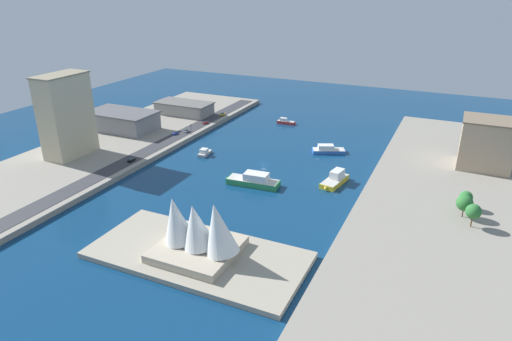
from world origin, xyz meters
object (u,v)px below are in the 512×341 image
(taxi_yellow_cab, at_px, (223,114))
(ferry_yellow_fast, at_px, (335,179))
(hatchback_blue, at_px, (175,133))
(catamaran_blue, at_px, (328,150))
(carpark_squat_concrete, at_px, (184,108))
(opera_landmark, at_px, (198,231))
(warehouse_low_gray, at_px, (122,120))
(traffic_light_waterfront, at_px, (191,128))
(suv_black, at_px, (131,160))
(yacht_sleek_gray, at_px, (205,153))
(ferry_green_doubledeck, at_px, (254,180))
(pickup_red, at_px, (205,123))
(tugboat_red, at_px, (286,122))
(apartment_midrise_tan, at_px, (487,144))
(office_block_beige, at_px, (66,116))
(sedan_silver, at_px, (187,131))

(taxi_yellow_cab, bearing_deg, ferry_yellow_fast, 144.10)
(hatchback_blue, bearing_deg, catamaran_blue, -170.22)
(carpark_squat_concrete, bearing_deg, opera_landmark, 124.70)
(warehouse_low_gray, bearing_deg, traffic_light_waterfront, -168.23)
(suv_black, relative_size, opera_landmark, 0.15)
(yacht_sleek_gray, relative_size, opera_landmark, 0.37)
(ferry_green_doubledeck, relative_size, pickup_red, 5.70)
(hatchback_blue, relative_size, traffic_light_waterfront, 0.66)
(catamaran_blue, relative_size, tugboat_red, 1.45)
(catamaran_blue, relative_size, ferry_green_doubledeck, 0.72)
(catamaran_blue, height_order, warehouse_low_gray, warehouse_low_gray)
(apartment_midrise_tan, xyz_separation_m, warehouse_low_gray, (212.13, 26.95, -6.88))
(warehouse_low_gray, bearing_deg, taxi_yellow_cab, -127.75)
(carpark_squat_concrete, bearing_deg, yacht_sleek_gray, 131.33)
(apartment_midrise_tan, height_order, warehouse_low_gray, apartment_midrise_tan)
(apartment_midrise_tan, xyz_separation_m, taxi_yellow_cab, (168.85, -28.95, -11.86))
(ferry_green_doubledeck, distance_m, office_block_beige, 108.78)
(ferry_yellow_fast, relative_size, carpark_squat_concrete, 0.52)
(ferry_green_doubledeck, xyz_separation_m, opera_landmark, (-8.72, 64.86, 8.59))
(catamaran_blue, relative_size, taxi_yellow_cab, 3.91)
(tugboat_red, relative_size, taxi_yellow_cab, 2.70)
(pickup_red, distance_m, taxi_yellow_cab, 22.98)
(apartment_midrise_tan, xyz_separation_m, carpark_squat_concrete, (195.58, -20.45, -8.37))
(warehouse_low_gray, height_order, sedan_silver, warehouse_low_gray)
(catamaran_blue, height_order, sedan_silver, catamaran_blue)
(warehouse_low_gray, distance_m, traffic_light_waterfront, 47.24)
(tugboat_red, distance_m, hatchback_blue, 78.41)
(taxi_yellow_cab, bearing_deg, hatchback_blue, 83.30)
(catamaran_blue, distance_m, ferry_yellow_fast, 43.24)
(pickup_red, xyz_separation_m, opera_landmark, (-77.68, 135.45, 7.40))
(apartment_midrise_tan, distance_m, hatchback_blue, 176.62)
(office_block_beige, distance_m, opera_landmark, 127.41)
(tugboat_red, bearing_deg, warehouse_low_gray, 35.75)
(catamaran_blue, bearing_deg, traffic_light_waterfront, 7.70)
(tugboat_red, height_order, warehouse_low_gray, warehouse_low_gray)
(catamaran_blue, distance_m, warehouse_low_gray, 133.52)
(yacht_sleek_gray, bearing_deg, hatchback_blue, -28.36)
(ferry_yellow_fast, xyz_separation_m, hatchback_blue, (109.76, -24.14, 1.48))
(catamaran_blue, relative_size, traffic_light_waterfront, 3.10)
(catamaran_blue, distance_m, suv_black, 110.31)
(opera_landmark, bearing_deg, tugboat_red, -79.29)
(apartment_midrise_tan, height_order, pickup_red, apartment_midrise_tan)
(catamaran_blue, bearing_deg, warehouse_low_gray, 9.14)
(sedan_silver, height_order, taxi_yellow_cab, taxi_yellow_cab)
(apartment_midrise_tan, bearing_deg, ferry_yellow_fast, 35.36)
(ferry_green_doubledeck, bearing_deg, traffic_light_waterfront, -35.87)
(office_block_beige, relative_size, taxi_yellow_cab, 8.65)
(yacht_sleek_gray, bearing_deg, taxi_yellow_cab, -69.36)
(ferry_green_doubledeck, relative_size, office_block_beige, 0.63)
(catamaran_blue, bearing_deg, sedan_silver, 5.93)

